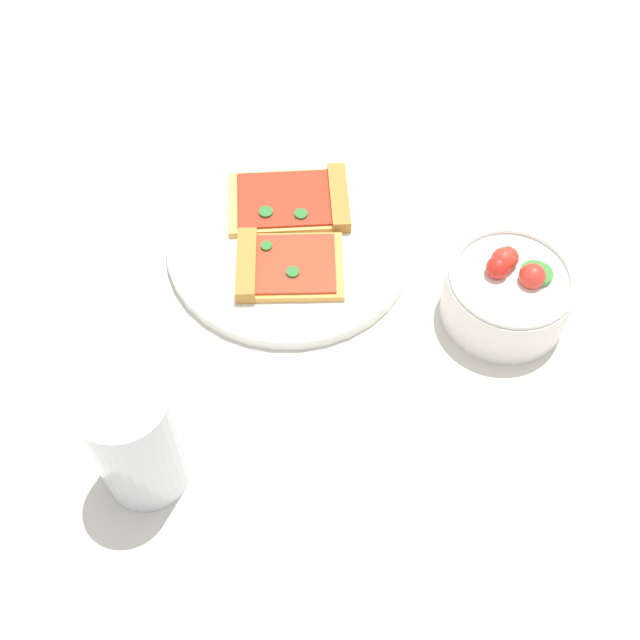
# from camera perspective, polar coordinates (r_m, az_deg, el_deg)

# --- Properties ---
(ground_plane) EXTENTS (2.40, 2.40, 0.00)m
(ground_plane) POSITION_cam_1_polar(r_m,az_deg,el_deg) (0.87, -3.34, 3.12)
(ground_plane) COLOR beige
(ground_plane) RESTS_ON ground
(plate) EXTENTS (0.27, 0.27, 0.01)m
(plate) POSITION_cam_1_polar(r_m,az_deg,el_deg) (0.89, -2.06, 5.38)
(plate) COLOR silver
(plate) RESTS_ON ground_plane
(pizza_slice_near) EXTENTS (0.16, 0.15, 0.02)m
(pizza_slice_near) POSITION_cam_1_polar(r_m,az_deg,el_deg) (0.91, -1.56, 8.32)
(pizza_slice_near) COLOR #E5B256
(pizza_slice_near) RESTS_ON plate
(pizza_slice_far) EXTENTS (0.14, 0.14, 0.02)m
(pizza_slice_far) POSITION_cam_1_polar(r_m,az_deg,el_deg) (0.85, -2.80, 3.79)
(pizza_slice_far) COLOR gold
(pizza_slice_far) RESTS_ON plate
(salad_bowl) EXTENTS (0.13, 0.13, 0.08)m
(salad_bowl) POSITION_cam_1_polar(r_m,az_deg,el_deg) (0.84, 12.95, 1.94)
(salad_bowl) COLOR white
(salad_bowl) RESTS_ON ground_plane
(soda_glass) EXTENTS (0.08, 0.08, 0.14)m
(soda_glass) POSITION_cam_1_polar(r_m,az_deg,el_deg) (0.72, -12.66, -8.26)
(soda_glass) COLOR silver
(soda_glass) RESTS_ON ground_plane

